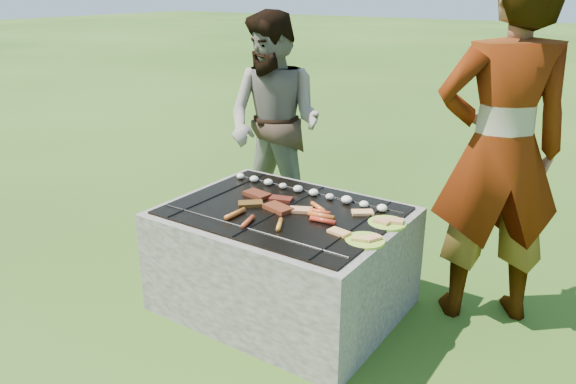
{
  "coord_description": "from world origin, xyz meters",
  "views": [
    {
      "loc": [
        1.65,
        -2.39,
        1.79
      ],
      "look_at": [
        0.0,
        0.05,
        0.7
      ],
      "focal_mm": 35.0,
      "sensor_mm": 36.0,
      "label": 1
    }
  ],
  "objects_px": {
    "cook": "(500,152)",
    "bystander": "(274,124)",
    "plate_near": "(365,240)",
    "fire_pit": "(283,262)",
    "plate_far": "(388,223)"
  },
  "relations": [
    {
      "from": "cook",
      "to": "bystander",
      "type": "bearing_deg",
      "value": -44.81
    },
    {
      "from": "plate_near",
      "to": "cook",
      "type": "relative_size",
      "value": 0.14
    },
    {
      "from": "fire_pit",
      "to": "plate_far",
      "type": "xyz_separation_m",
      "value": [
        0.56,
        0.16,
        0.33
      ]
    },
    {
      "from": "plate_near",
      "to": "cook",
      "type": "height_order",
      "value": "cook"
    },
    {
      "from": "plate_near",
      "to": "plate_far",
      "type": "bearing_deg",
      "value": 89.77
    },
    {
      "from": "plate_far",
      "to": "plate_near",
      "type": "height_order",
      "value": "plate_far"
    },
    {
      "from": "plate_far",
      "to": "cook",
      "type": "xyz_separation_m",
      "value": [
        0.42,
        0.43,
        0.36
      ]
    },
    {
      "from": "plate_near",
      "to": "bystander",
      "type": "relative_size",
      "value": 0.16
    },
    {
      "from": "bystander",
      "to": "fire_pit",
      "type": "bearing_deg",
      "value": -52.2
    },
    {
      "from": "plate_far",
      "to": "fire_pit",
      "type": "bearing_deg",
      "value": -164.35
    },
    {
      "from": "fire_pit",
      "to": "plate_far",
      "type": "bearing_deg",
      "value": 15.65
    },
    {
      "from": "plate_far",
      "to": "plate_near",
      "type": "relative_size",
      "value": 0.82
    },
    {
      "from": "fire_pit",
      "to": "plate_far",
      "type": "relative_size",
      "value": 6.03
    },
    {
      "from": "fire_pit",
      "to": "plate_near",
      "type": "height_order",
      "value": "plate_near"
    },
    {
      "from": "plate_far",
      "to": "bystander",
      "type": "xyz_separation_m",
      "value": [
        -1.29,
        0.79,
        0.21
      ]
    }
  ]
}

